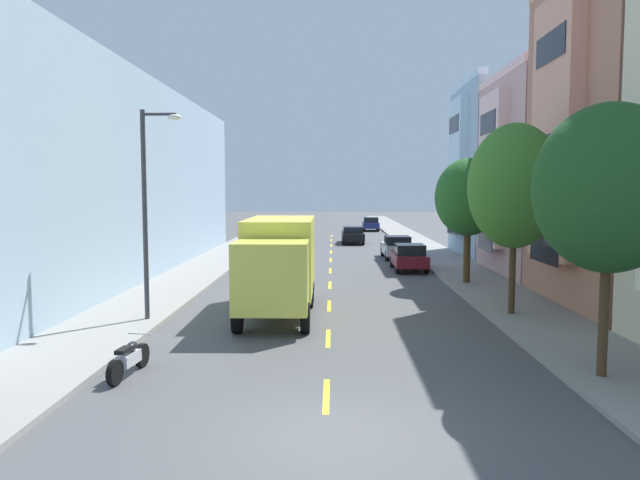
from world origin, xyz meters
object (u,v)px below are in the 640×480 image
object	(u,v)px
street_tree_nearest	(609,189)
parked_sedan_teal	(276,236)
parked_hatchback_silver	(397,247)
parked_hatchback_navy	(371,224)
moving_black_sedan	(353,234)
parked_pickup_champagne	(290,226)
street_tree_third	(468,197)
delivery_box_truck	(279,261)
parked_motorcycle	(129,359)
street_tree_second	(515,186)
parked_hatchback_burgundy	(409,257)
street_lamp	(149,199)

from	to	relation	value
street_tree_nearest	parked_sedan_teal	world-z (taller)	street_tree_nearest
parked_hatchback_silver	parked_hatchback_navy	distance (m)	26.31
parked_sedan_teal	moving_black_sedan	bearing A→B (deg)	18.74
parked_hatchback_silver	parked_pickup_champagne	distance (m)	23.07
street_tree_third	delivery_box_truck	bearing A→B (deg)	-141.47
street_tree_nearest	parked_motorcycle	distance (m)	11.87
street_tree_nearest	parked_motorcycle	xyz separation A→B (m)	(-11.15, 0.18, -4.08)
street_tree_nearest	parked_hatchback_silver	size ratio (longest dim) A/B	1.56
parked_hatchback_silver	street_tree_nearest	bearing A→B (deg)	-85.11
street_tree_second	parked_motorcycle	bearing A→B (deg)	-148.52
parked_hatchback_silver	moving_black_sedan	bearing A→B (deg)	102.74
parked_hatchback_burgundy	moving_black_sedan	world-z (taller)	parked_hatchback_burgundy
street_tree_third	parked_sedan_teal	bearing A→B (deg)	118.84
street_tree_second	delivery_box_truck	size ratio (longest dim) A/B	0.91
street_tree_nearest	parked_hatchback_silver	distance (m)	25.09
parked_hatchback_navy	street_tree_second	bearing A→B (deg)	-87.23
moving_black_sedan	street_tree_nearest	bearing A→B (deg)	-82.66
parked_sedan_teal	parked_hatchback_silver	bearing A→B (deg)	-45.70
street_tree_second	street_lamp	distance (m)	12.41
street_lamp	parked_sedan_teal	distance (m)	27.99
parked_hatchback_burgundy	parked_motorcycle	distance (m)	20.90
parked_hatchback_navy	delivery_box_truck	bearing A→B (deg)	-97.94
street_tree_second	parked_pickup_champagne	xyz separation A→B (m)	(-10.63, 39.16, -3.76)
parked_hatchback_burgundy	parked_sedan_teal	world-z (taller)	parked_hatchback_burgundy
parked_sedan_teal	parked_motorcycle	size ratio (longest dim) A/B	2.20
parked_pickup_champagne	parked_hatchback_navy	bearing A→B (deg)	29.76
moving_black_sedan	parked_hatchback_silver	bearing A→B (deg)	-77.26
parked_hatchback_silver	parked_hatchback_navy	bearing A→B (deg)	90.03
moving_black_sedan	parked_sedan_teal	bearing A→B (deg)	-161.26
parked_hatchback_burgundy	parked_pickup_champagne	distance (m)	28.49
street_tree_nearest	parked_pickup_champagne	size ratio (longest dim) A/B	1.18
street_tree_third	moving_black_sedan	bearing A→B (deg)	101.98
street_lamp	parked_sedan_teal	xyz separation A→B (m)	(1.57, 27.73, -3.40)
parked_hatchback_silver	parked_hatchback_navy	size ratio (longest dim) A/B	1.00
parked_hatchback_burgundy	moving_black_sedan	size ratio (longest dim) A/B	0.89
street_tree_nearest	parked_hatchback_navy	distance (m)	51.21
parked_sedan_teal	parked_hatchback_navy	bearing A→B (deg)	63.58
parked_hatchback_burgundy	delivery_box_truck	bearing A→B (deg)	-118.10
street_lamp	moving_black_sedan	world-z (taller)	street_lamp
street_lamp	moving_black_sedan	bearing A→B (deg)	75.44
parked_hatchback_navy	parked_motorcycle	bearing A→B (deg)	-100.06
street_tree_second	parked_hatchback_navy	xyz separation A→B (m)	(-2.13, 44.02, -3.83)
street_lamp	parked_motorcycle	world-z (taller)	street_lamp
delivery_box_truck	moving_black_sedan	size ratio (longest dim) A/B	1.62
delivery_box_truck	moving_black_sedan	distance (m)	28.47
street_tree_second	moving_black_sedan	xyz separation A→B (m)	(-4.60, 28.69, -3.83)
street_lamp	parked_hatchback_navy	size ratio (longest dim) A/B	1.72
street_tree_nearest	street_tree_third	world-z (taller)	street_tree_nearest
street_lamp	parked_hatchback_burgundy	xyz separation A→B (m)	(10.29, 13.12, -3.39)
delivery_box_truck	street_tree_third	bearing A→B (deg)	38.53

